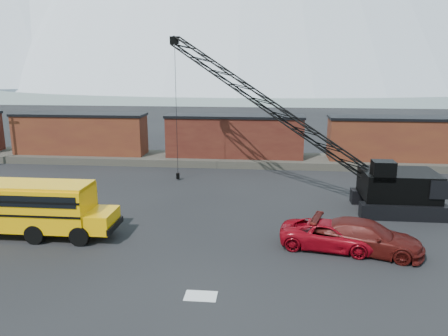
% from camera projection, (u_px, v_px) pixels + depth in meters
% --- Properties ---
extents(ground, '(160.00, 160.00, 0.00)m').
position_uv_depth(ground, '(203.00, 256.00, 22.87)').
color(ground, black).
rests_on(ground, ground).
extents(gravel_berm, '(120.00, 5.00, 0.70)m').
position_uv_depth(gravel_berm, '(234.00, 160.00, 44.08)').
color(gravel_berm, '#46413A').
rests_on(gravel_berm, ground).
extents(boxcar_west_near, '(13.70, 3.10, 4.17)m').
position_uv_depth(boxcar_west_near, '(80.00, 134.00, 45.04)').
color(boxcar_west_near, '#4C1E15').
rests_on(boxcar_west_near, gravel_berm).
extents(boxcar_mid, '(13.70, 3.10, 4.17)m').
position_uv_depth(boxcar_mid, '(235.00, 136.00, 43.51)').
color(boxcar_mid, '#4F2116').
rests_on(boxcar_mid, gravel_berm).
extents(boxcar_east_near, '(13.70, 3.10, 4.17)m').
position_uv_depth(boxcar_east_near, '(400.00, 139.00, 41.98)').
color(boxcar_east_near, '#4C1E15').
rests_on(boxcar_east_near, gravel_berm).
extents(snow_patch, '(1.40, 0.90, 0.02)m').
position_uv_depth(snow_patch, '(201.00, 296.00, 18.95)').
color(snow_patch, silver).
rests_on(snow_patch, ground).
extents(school_bus, '(11.65, 2.65, 3.19)m').
position_uv_depth(school_bus, '(12.00, 206.00, 25.34)').
color(school_bus, '#EDA605').
rests_on(school_bus, ground).
extents(red_pickup, '(5.68, 3.37, 1.48)m').
position_uv_depth(red_pickup, '(330.00, 235.00, 23.78)').
color(red_pickup, maroon).
rests_on(red_pickup, ground).
extents(maroon_suv, '(6.24, 3.98, 1.68)m').
position_uv_depth(maroon_suv, '(367.00, 237.00, 23.25)').
color(maroon_suv, '#490F0D').
rests_on(maroon_suv, ground).
extents(crawler_crane, '(19.75, 9.21, 12.15)m').
position_uv_depth(crawler_crane, '(267.00, 104.00, 32.31)').
color(crawler_crane, black).
rests_on(crawler_crane, ground).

